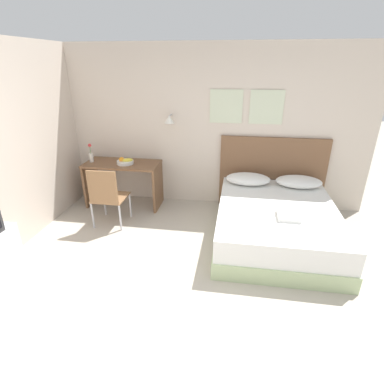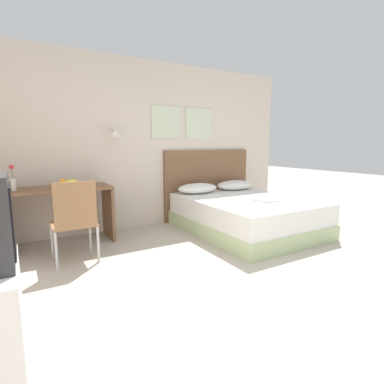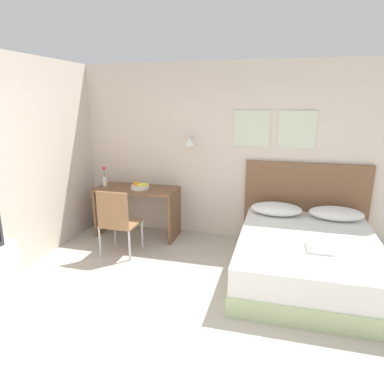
{
  "view_description": "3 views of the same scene",
  "coord_description": "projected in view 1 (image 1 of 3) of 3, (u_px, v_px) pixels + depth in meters",
  "views": [
    {
      "loc": [
        0.57,
        -2.12,
        2.35
      ],
      "look_at": [
        0.01,
        1.5,
        0.76
      ],
      "focal_mm": 28.0,
      "sensor_mm": 36.0,
      "label": 1
    },
    {
      "loc": [
        -1.83,
        -1.74,
        1.33
      ],
      "look_at": [
        0.24,
        1.79,
        0.68
      ],
      "focal_mm": 28.0,
      "sensor_mm": 36.0,
      "label": 2
    },
    {
      "loc": [
        0.8,
        -2.27,
        2.1
      ],
      "look_at": [
        -0.2,
        1.5,
        1.05
      ],
      "focal_mm": 32.0,
      "sensor_mm": 36.0,
      "label": 3
    }
  ],
  "objects": [
    {
      "name": "headboard",
      "position": [
        272.0,
        173.0,
        5.07
      ],
      "size": [
        1.75,
        0.06,
        1.23
      ],
      "color": "brown",
      "rests_on": "ground_plane"
    },
    {
      "name": "wall_back",
      "position": [
        205.0,
        128.0,
        5.0
      ],
      "size": [
        5.4,
        0.31,
        2.65
      ],
      "color": "beige",
      "rests_on": "ground_plane"
    },
    {
      "name": "flower_vase",
      "position": [
        91.0,
        155.0,
        5.09
      ],
      "size": [
        0.07,
        0.07,
        0.32
      ],
      "color": "silver",
      "rests_on": "desk"
    },
    {
      "name": "desk_chair",
      "position": [
        107.0,
        194.0,
        4.47
      ],
      "size": [
        0.48,
        0.48,
        0.94
      ],
      "color": "#8E6642",
      "rests_on": "ground_plane"
    },
    {
      "name": "ground_plane",
      "position": [
        168.0,
        323.0,
        2.94
      ],
      "size": [
        24.0,
        24.0,
        0.0
      ],
      "primitive_type": "plane",
      "color": "#B2A899"
    },
    {
      "name": "bed",
      "position": [
        275.0,
        223.0,
        4.24
      ],
      "size": [
        1.63,
        2.09,
        0.52
      ],
      "color": "#B2C693",
      "rests_on": "ground_plane"
    },
    {
      "name": "folded_towel_near_foot",
      "position": [
        288.0,
        215.0,
        3.83
      ],
      "size": [
        0.28,
        0.31,
        0.06
      ],
      "color": "white",
      "rests_on": "bed"
    },
    {
      "name": "desk",
      "position": [
        123.0,
        176.0,
        5.17
      ],
      "size": [
        1.26,
        0.59,
        0.78
      ],
      "color": "brown",
      "rests_on": "ground_plane"
    },
    {
      "name": "pillow_left",
      "position": [
        248.0,
        179.0,
        4.86
      ],
      "size": [
        0.71,
        0.43,
        0.17
      ],
      "color": "white",
      "rests_on": "bed"
    },
    {
      "name": "pillow_right",
      "position": [
        299.0,
        182.0,
        4.75
      ],
      "size": [
        0.71,
        0.43,
        0.17
      ],
      "color": "white",
      "rests_on": "bed"
    },
    {
      "name": "fruit_bowl",
      "position": [
        125.0,
        162.0,
        5.02
      ],
      "size": [
        0.29,
        0.28,
        0.12
      ],
      "color": "silver",
      "rests_on": "desk"
    }
  ]
}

